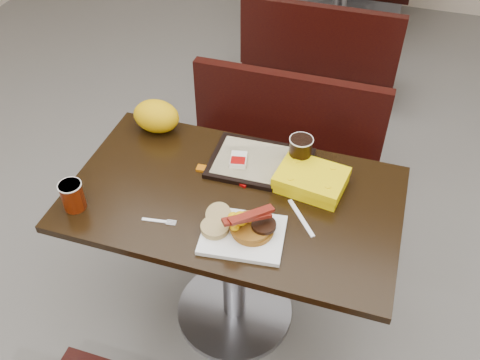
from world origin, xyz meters
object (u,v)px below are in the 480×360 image
(tray, at_px, (261,163))
(bench_near_n, at_px, (277,158))
(coffee_cup_far, at_px, (300,151))
(table_near, at_px, (234,260))
(platter, at_px, (243,235))
(hashbrown_sleeve_left, at_px, (238,160))
(paper_bag, at_px, (156,116))
(table_far, at_px, (341,0))
(knife, at_px, (301,218))
(pancake_stack, at_px, (253,228))
(bench_far_s, at_px, (323,46))
(fork, at_px, (154,220))
(clamshell, at_px, (311,180))
(coffee_cup_near, at_px, (73,196))

(tray, bearing_deg, bench_near_n, 93.99)
(tray, height_order, coffee_cup_far, coffee_cup_far)
(table_near, distance_m, platter, 0.43)
(hashbrown_sleeve_left, distance_m, paper_bag, 0.41)
(table_near, bearing_deg, coffee_cup_far, 49.88)
(table_far, distance_m, knife, 2.68)
(bench_near_n, height_order, pancake_stack, pancake_stack)
(table_far, height_order, hashbrown_sleeve_left, hashbrown_sleeve_left)
(table_near, xyz_separation_m, platter, (0.09, -0.18, 0.38))
(table_far, distance_m, platter, 2.81)
(table_near, height_order, coffee_cup_far, coffee_cup_far)
(platter, bearing_deg, paper_bag, 131.58)
(bench_far_s, relative_size, tray, 2.61)
(fork, distance_m, clamshell, 0.58)
(knife, relative_size, clamshell, 0.76)
(coffee_cup_near, height_order, hashbrown_sleeve_left, coffee_cup_near)
(table_near, distance_m, fork, 0.48)
(clamshell, distance_m, paper_bag, 0.70)
(bench_far_s, xyz_separation_m, coffee_cup_near, (-0.51, -2.12, 0.44))
(bench_near_n, relative_size, pancake_stack, 6.91)
(table_far, distance_m, paper_bag, 2.40)
(platter, xyz_separation_m, clamshell, (0.17, 0.31, 0.02))
(bench_near_n, xyz_separation_m, coffee_cup_far, (0.19, -0.47, 0.47))
(coffee_cup_near, xyz_separation_m, paper_bag, (0.09, 0.50, 0.01))
(hashbrown_sleeve_left, relative_size, clamshell, 0.34)
(hashbrown_sleeve_left, distance_m, coffee_cup_far, 0.24)
(table_far, distance_m, tray, 2.44)
(bench_far_s, height_order, paper_bag, paper_bag)
(table_near, distance_m, clamshell, 0.50)
(paper_bag, bearing_deg, knife, -24.87)
(table_near, height_order, fork, fork)
(coffee_cup_near, height_order, coffee_cup_far, coffee_cup_far)
(knife, height_order, clamshell, clamshell)
(pancake_stack, height_order, fork, pancake_stack)
(platter, xyz_separation_m, hashbrown_sleeve_left, (-0.12, 0.34, 0.02))
(table_far, relative_size, fork, 9.93)
(table_near, bearing_deg, hashbrown_sleeve_left, 101.20)
(coffee_cup_near, xyz_separation_m, clamshell, (0.77, 0.35, -0.02))
(pancake_stack, xyz_separation_m, hashbrown_sleeve_left, (-0.15, 0.32, -0.00))
(table_near, bearing_deg, table_far, 90.00)
(pancake_stack, relative_size, coffee_cup_near, 1.33)
(coffee_cup_far, xyz_separation_m, paper_bag, (-0.61, 0.05, -0.01))
(table_far, relative_size, pancake_stack, 8.30)
(coffee_cup_near, distance_m, paper_bag, 0.51)
(bench_near_n, height_order, paper_bag, paper_bag)
(bench_near_n, relative_size, knife, 5.39)
(bench_near_n, distance_m, platter, 0.97)
(platter, height_order, coffee_cup_far, coffee_cup_far)
(platter, relative_size, tray, 0.72)
(paper_bag, bearing_deg, platter, -41.67)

